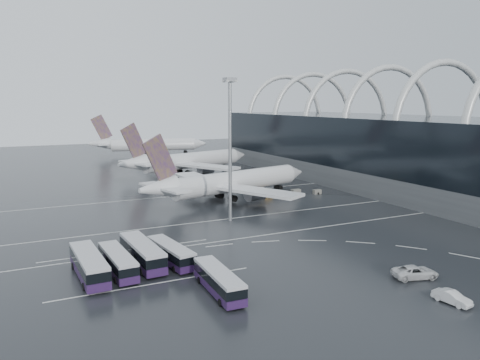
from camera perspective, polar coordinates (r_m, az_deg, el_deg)
name	(u,v)px	position (r m, az deg, el deg)	size (l,w,h in m)	color
ground	(256,233)	(88.44, 1.92, -6.47)	(420.00, 420.00, 0.00)	black
terminal	(418,151)	(139.53, 20.89, 3.35)	(42.00, 160.00, 34.90)	#5A5C5F
lane_marking_near	(261,236)	(86.74, 2.54, -6.79)	(120.00, 0.25, 0.01)	silver
lane_marking_mid	(229,219)	(98.84, -1.34, -4.74)	(120.00, 0.25, 0.01)	silver
lane_marking_far	(185,195)	(124.23, -6.72, -1.85)	(120.00, 0.25, 0.01)	silver
bus_bay_line_south	(154,284)	(65.88, -10.44, -12.33)	(28.00, 0.25, 0.01)	silver
bus_bay_line_north	(128,250)	(80.55, -13.53, -8.34)	(28.00, 0.25, 0.01)	silver
airliner_main	(229,183)	(116.64, -1.38, -0.34)	(51.02, 44.11, 17.49)	silver
airliner_gate_b	(186,161)	(158.48, -6.60, 2.28)	(51.15, 45.40, 18.11)	silver
airliner_gate_c	(147,145)	(219.07, -11.28, 4.20)	(52.65, 47.78, 18.86)	silver
bus_row_near_a	(89,265)	(69.63, -17.93, -9.78)	(3.73, 14.04, 3.43)	#2B1440
bus_row_near_b	(118,261)	(70.38, -14.69, -9.59)	(3.46, 12.62, 3.07)	#2B1440
bus_row_near_c	(142,252)	(72.88, -11.84, -8.64)	(3.88, 14.12, 3.44)	#2B1440
bus_row_near_d	(171,253)	(72.79, -8.45, -8.76)	(4.25, 12.38, 2.99)	#2B1440
bus_row_far_c	(219,280)	(61.56, -2.61, -12.13)	(3.25, 12.27, 3.00)	#2B1440
van_curve_a	(415,272)	(70.78, 20.57, -10.47)	(2.95, 6.39, 1.78)	silver
van_curve_c	(452,297)	(64.23, 24.42, -12.90)	(1.65, 4.72, 1.56)	silver
floodlight_mast	(230,132)	(94.70, -1.23, 5.85)	(2.23, 2.23, 29.08)	gray
gse_cart_belly_b	(296,192)	(125.59, 6.83, -1.42)	(2.39, 1.41, 1.30)	slate
gse_cart_belly_d	(317,192)	(126.69, 9.37, -1.42)	(2.11, 1.25, 1.15)	slate
gse_cart_belly_e	(268,194)	(122.06, 3.42, -1.72)	(2.13, 1.26, 1.16)	#BC7A19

